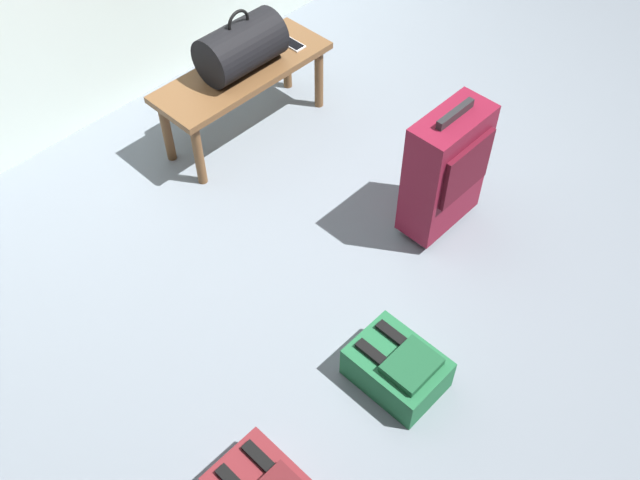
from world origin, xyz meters
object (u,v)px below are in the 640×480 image
Objects in this scene: duffel_bag_black at (241,47)px; cell_phone at (292,44)px; bench at (243,79)px; suitcase_upright_burgundy at (446,170)px; backpack_green at (397,368)px.

duffel_bag_black is 0.35m from cell_phone.
bench is 1.21m from suitcase_upright_burgundy.
cell_phone is at bearing -5.74° from duffel_bag_black.
bench is at bearing 180.00° from duffel_bag_black.
bench is at bearing 174.35° from cell_phone.
cell_phone reaches higher than backpack_green.
backpack_green is (-0.97, -1.59, -0.33)m from cell_phone.
suitcase_upright_burgundy reaches higher than backpack_green.
backpack_green is at bearing -121.46° from cell_phone.
bench is at bearing 68.48° from backpack_green.
suitcase_upright_burgundy is at bearing -97.48° from cell_phone.
cell_phone is (0.33, -0.03, -0.13)m from duffel_bag_black.
cell_phone is 0.20× the size of suitcase_upright_burgundy.
bench is 1.76m from backpack_green.
cell_phone is at bearing 58.54° from backpack_green.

